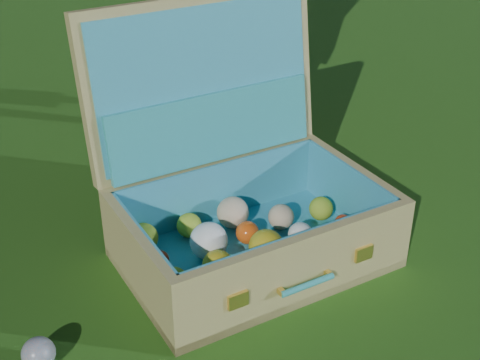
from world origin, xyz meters
name	(u,v)px	position (x,y,z in m)	size (l,w,h in m)	color
ground	(269,251)	(0.00, 0.00, 0.00)	(60.00, 60.00, 0.00)	#215114
stray_ball	(38,353)	(-0.65, -0.18, 0.04)	(0.07, 0.07, 0.07)	teal
suitcase	(234,187)	(-0.07, 0.07, 0.19)	(0.73, 0.63, 0.65)	tan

